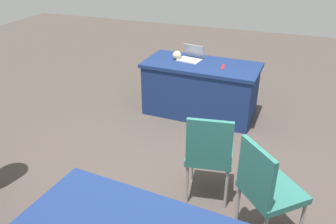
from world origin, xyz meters
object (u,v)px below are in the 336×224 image
object	(u,v)px
chair_near_front	(266,187)
yarn_ball	(177,55)
scissors_red	(223,67)
laptop_silver	(191,57)
table_foreground	(200,89)
chair_tucked_right	(209,152)

from	to	relation	value
chair_near_front	yarn_ball	world-z (taller)	chair_near_front
chair_near_front	scissors_red	bearing A→B (deg)	158.83
chair_near_front	scissors_red	distance (m)	2.27
laptop_silver	scissors_red	bearing A→B (deg)	174.26
table_foreground	scissors_red	distance (m)	0.50
chair_tucked_right	scissors_red	xyz separation A→B (m)	(0.26, -1.74, 0.23)
chair_near_front	scissors_red	xyz separation A→B (m)	(0.83, -2.10, 0.21)
laptop_silver	scissors_red	world-z (taller)	laptop_silver
chair_tucked_right	scissors_red	bearing A→B (deg)	89.51
chair_tucked_right	scissors_red	distance (m)	1.77
chair_tucked_right	laptop_silver	distance (m)	2.05
table_foreground	chair_tucked_right	bearing A→B (deg)	107.91
yarn_ball	scissors_red	size ratio (longest dim) A/B	0.69
yarn_ball	scissors_red	bearing A→B (deg)	172.16
chair_tucked_right	laptop_silver	bearing A→B (deg)	103.03
chair_near_front	chair_tucked_right	size ratio (longest dim) A/B	1.02
chair_near_front	chair_tucked_right	bearing A→B (deg)	-165.14
chair_tucked_right	laptop_silver	world-z (taller)	laptop_silver
laptop_silver	yarn_ball	distance (m)	0.20
yarn_ball	chair_tucked_right	bearing A→B (deg)	117.66
chair_tucked_right	yarn_ball	distance (m)	2.09
chair_tucked_right	scissors_red	size ratio (longest dim) A/B	5.34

